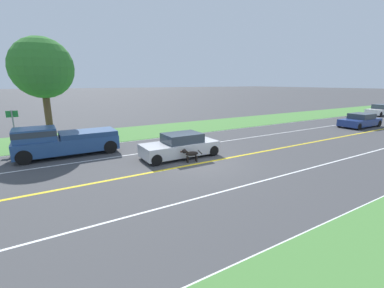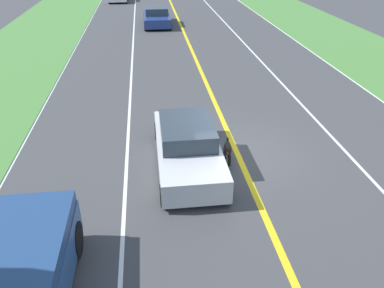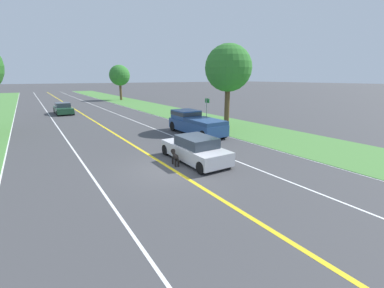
{
  "view_description": "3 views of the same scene",
  "coord_description": "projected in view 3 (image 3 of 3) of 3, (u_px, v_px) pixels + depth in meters",
  "views": [
    {
      "loc": [
        -10.9,
        7.08,
        4.17
      ],
      "look_at": [
        1.1,
        -0.1,
        0.81
      ],
      "focal_mm": 24.0,
      "sensor_mm": 36.0,
      "label": 1
    },
    {
      "loc": [
        2.69,
        9.88,
        6.19
      ],
      "look_at": [
        1.62,
        1.15,
        1.17
      ],
      "focal_mm": 35.0,
      "sensor_mm": 36.0,
      "label": 2
    },
    {
      "loc": [
        -5.52,
        -10.56,
        4.34
      ],
      "look_at": [
        1.89,
        1.04,
        0.75
      ],
      "focal_mm": 24.0,
      "sensor_mm": 36.0,
      "label": 3
    }
  ],
  "objects": [
    {
      "name": "grass_verge_right",
      "position": [
        298.0,
        142.0,
        17.78
      ],
      "size": [
        6.0,
        160.0,
        0.03
      ],
      "primitive_type": "cube",
      "color": "#4C843D",
      "rests_on": "ground"
    },
    {
      "name": "roadside_tree_right_near",
      "position": [
        228.0,
        68.0,
        21.32
      ],
      "size": [
        3.9,
        3.9,
        7.05
      ],
      "color": "brown",
      "rests_on": "ground"
    },
    {
      "name": "lane_edge_line_right",
      "position": [
        269.0,
        148.0,
        16.22
      ],
      "size": [
        0.14,
        160.0,
        0.01
      ],
      "primitive_type": "cube",
      "color": "white",
      "rests_on": "ground"
    },
    {
      "name": "ego_car",
      "position": [
        195.0,
        149.0,
        13.57
      ],
      "size": [
        1.83,
        4.37,
        1.36
      ],
      "color": "silver",
      "rests_on": "ground"
    },
    {
      "name": "lane_dash_same_dir",
      "position": [
        226.0,
        157.0,
        14.4
      ],
      "size": [
        0.1,
        160.0,
        0.01
      ],
      "primitive_type": "cube",
      "color": "white",
      "rests_on": "ground"
    },
    {
      "name": "oncoming_car",
      "position": [
        63.0,
        109.0,
        31.27
      ],
      "size": [
        1.85,
        4.61,
        1.34
      ],
      "rotation": [
        0.0,
        0.0,
        3.14
      ],
      "color": "#1E472D",
      "rests_on": "ground"
    },
    {
      "name": "lane_dash_oncoming",
      "position": [
        97.0,
        184.0,
        10.75
      ],
      "size": [
        0.1,
        160.0,
        0.01
      ],
      "primitive_type": "cube",
      "color": "white",
      "rests_on": "ground"
    },
    {
      "name": "pickup_truck",
      "position": [
        195.0,
        123.0,
        20.11
      ],
      "size": [
        2.01,
        5.49,
        1.74
      ],
      "color": "#284C84",
      "rests_on": "ground"
    },
    {
      "name": "street_sign",
      "position": [
        207.0,
        108.0,
        23.42
      ],
      "size": [
        0.11,
        0.64,
        2.53
      ],
      "color": "gray",
      "rests_on": "ground"
    },
    {
      "name": "roadside_tree_right_far",
      "position": [
        120.0,
        75.0,
        49.27
      ],
      "size": [
        3.89,
        3.89,
        6.66
      ],
      "color": "brown",
      "rests_on": "ground"
    },
    {
      "name": "centre_divider_line",
      "position": [
        171.0,
        168.0,
        12.58
      ],
      "size": [
        0.18,
        160.0,
        0.01
      ],
      "primitive_type": "cube",
      "color": "yellow",
      "rests_on": "ground"
    },
    {
      "name": "ground_plane",
      "position": [
        171.0,
        168.0,
        12.58
      ],
      "size": [
        400.0,
        400.0,
        0.0
      ],
      "primitive_type": "plane",
      "color": "#424244"
    },
    {
      "name": "dog",
      "position": [
        175.0,
        156.0,
        13.03
      ],
      "size": [
        0.42,
        1.23,
        0.78
      ],
      "rotation": [
        0.0,
        0.0,
        -0.21
      ],
      "color": "black",
      "rests_on": "ground"
    }
  ]
}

